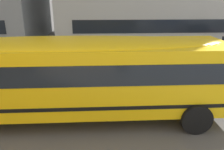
% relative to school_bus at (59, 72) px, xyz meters
% --- Properties ---
extents(ground_plane, '(400.00, 400.00, 0.00)m').
position_rel_school_bus_xyz_m(ground_plane, '(0.86, 1.51, -1.78)').
color(ground_plane, '#54514F').
extents(sidewalk_far, '(120.00, 3.00, 0.01)m').
position_rel_school_bus_xyz_m(sidewalk_far, '(0.86, 9.59, -1.77)').
color(sidewalk_far, gray).
rests_on(sidewalk_far, ground_plane).
extents(lane_centreline, '(110.00, 0.16, 0.01)m').
position_rel_school_bus_xyz_m(lane_centreline, '(0.86, 1.51, -1.78)').
color(lane_centreline, silver).
rests_on(lane_centreline, ground_plane).
extents(school_bus, '(13.41, 3.17, 2.99)m').
position_rel_school_bus_xyz_m(school_bus, '(0.00, 0.00, 0.00)').
color(school_bus, yellow).
rests_on(school_bus, ground_plane).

